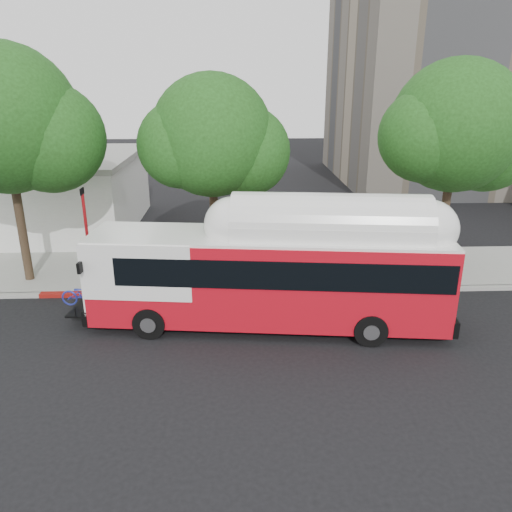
% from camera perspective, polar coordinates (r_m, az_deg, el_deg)
% --- Properties ---
extents(ground, '(120.00, 120.00, 0.00)m').
position_cam_1_polar(ground, '(17.01, -1.93, -9.63)').
color(ground, black).
rests_on(ground, ground).
extents(sidewalk, '(60.00, 5.00, 0.15)m').
position_cam_1_polar(sidewalk, '(22.88, -2.07, -1.49)').
color(sidewalk, gray).
rests_on(sidewalk, ground).
extents(curb_strip, '(60.00, 0.30, 0.15)m').
position_cam_1_polar(curb_strip, '(20.47, -2.03, -4.11)').
color(curb_strip, gray).
rests_on(curb_strip, ground).
extents(red_curb_segment, '(10.00, 0.32, 0.16)m').
position_cam_1_polar(red_curb_segment, '(20.68, -10.39, -4.17)').
color(red_curb_segment, maroon).
rests_on(red_curb_segment, ground).
extents(street_tree_left, '(6.67, 5.80, 9.74)m').
position_cam_1_polar(street_tree_left, '(22.17, -25.57, 13.37)').
color(street_tree_left, '#2D2116').
rests_on(street_tree_left, ground).
extents(street_tree_mid, '(5.75, 5.00, 8.62)m').
position_cam_1_polar(street_tree_mid, '(21.05, -3.92, 13.02)').
color(street_tree_mid, '#2D2116').
rests_on(street_tree_mid, ground).
extents(street_tree_right, '(6.21, 5.40, 9.18)m').
position_cam_1_polar(street_tree_right, '(22.86, 22.80, 12.99)').
color(street_tree_right, '#2D2116').
rests_on(street_tree_right, ground).
extents(transit_bus, '(13.22, 3.94, 3.86)m').
position_cam_1_polar(transit_bus, '(17.26, 1.68, -2.54)').
color(transit_bus, red).
rests_on(transit_bus, ground).
extents(signal_pole, '(0.12, 0.41, 4.32)m').
position_cam_1_polar(signal_pole, '(21.04, -18.68, 1.73)').
color(signal_pole, '#A71117').
rests_on(signal_pole, ground).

